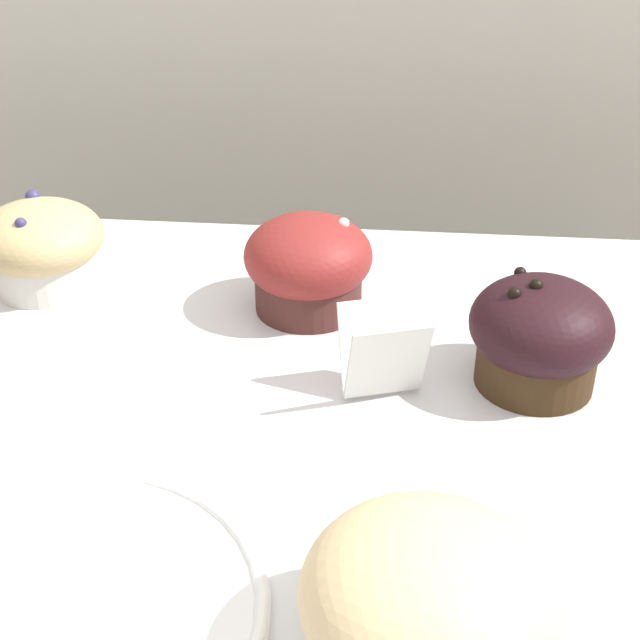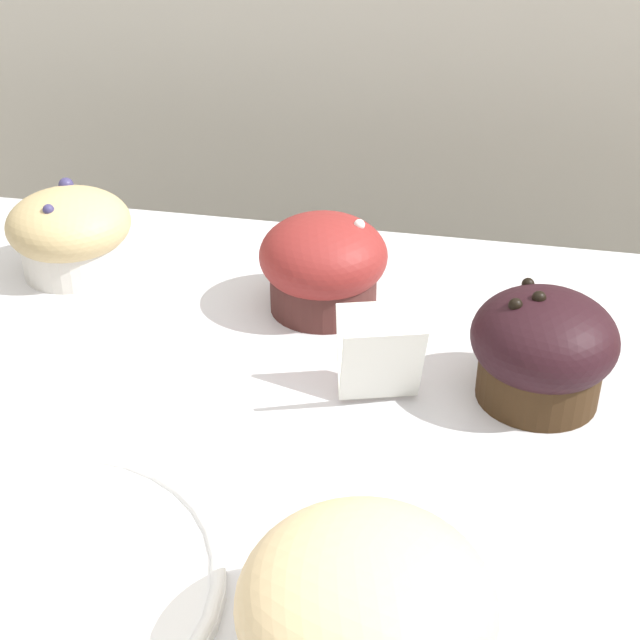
% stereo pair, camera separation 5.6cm
% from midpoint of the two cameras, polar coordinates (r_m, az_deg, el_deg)
% --- Properties ---
extents(wall_back, '(3.20, 0.10, 1.80)m').
position_cam_midpoint_polar(wall_back, '(1.06, 6.00, 10.18)').
color(wall_back, beige).
rests_on(wall_back, ground).
extents(muffin_back_right, '(0.09, 0.09, 0.08)m').
position_cam_midpoint_polar(muffin_back_right, '(0.57, 16.81, -1.85)').
color(muffin_back_right, '#362312').
rests_on(muffin_back_right, display_counter).
extents(muffin_front_left, '(0.10, 0.10, 0.07)m').
position_cam_midpoint_polar(muffin_front_left, '(0.72, -13.58, 5.43)').
color(muffin_front_left, silver).
rests_on(muffin_front_left, display_counter).
extents(muffin_front_right, '(0.11, 0.11, 0.07)m').
position_cam_midpoint_polar(muffin_front_right, '(0.39, 7.24, -18.34)').
color(muffin_front_right, white).
rests_on(muffin_front_right, display_counter).
extents(muffin_back_center, '(0.09, 0.09, 0.07)m').
position_cam_midpoint_polar(muffin_back_center, '(0.65, 2.69, 3.50)').
color(muffin_back_center, '#472320').
rests_on(muffin_back_center, display_counter).
extents(serving_plate, '(0.20, 0.20, 0.01)m').
position_cam_midpoint_polar(serving_plate, '(0.46, -15.49, -16.41)').
color(serving_plate, white).
rests_on(serving_plate, display_counter).
extents(price_card, '(0.06, 0.05, 0.06)m').
position_cam_midpoint_polar(price_card, '(0.55, 6.75, -2.48)').
color(price_card, white).
rests_on(price_card, display_counter).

